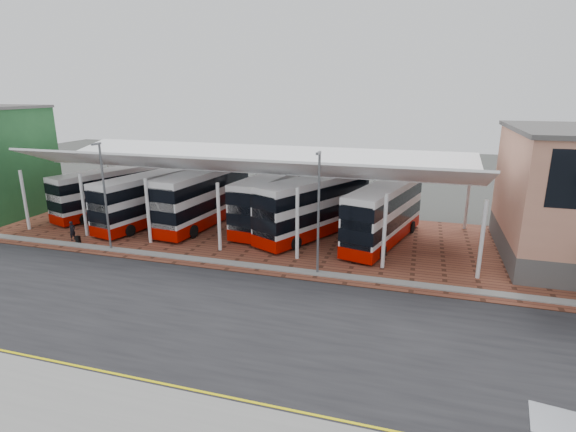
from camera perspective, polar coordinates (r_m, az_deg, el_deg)
name	(u,v)px	position (r m, az deg, el deg)	size (l,w,h in m)	color
ground	(255,314)	(24.90, -4.23, -12.30)	(140.00, 140.00, 0.00)	#3D3F3B
road	(248,323)	(24.08, -5.10, -13.34)	(120.00, 14.00, 0.02)	black
forecourt	(336,241)	(35.94, 6.17, -3.23)	(72.00, 16.00, 0.06)	brown
sidewalk	(165,429)	(18.20, -15.37, -24.67)	(120.00, 4.00, 0.14)	gray
north_kerb	(288,270)	(30.17, -0.02, -6.88)	(120.00, 0.80, 0.14)	gray
yellow_line_near	(192,395)	(19.55, -12.08, -21.35)	(120.00, 0.12, 0.01)	yellow
yellow_line_far	(196,390)	(19.76, -11.64, -20.87)	(120.00, 0.12, 0.01)	yellow
canopy	(245,163)	(37.60, -5.43, 6.71)	(37.00, 11.63, 7.07)	white
lamp_west	(105,194)	(35.39, -22.27, 2.65)	(0.16, 0.90, 8.07)	slate
lamp_east	(318,210)	(28.36, 3.89, 0.76)	(0.16, 0.90, 8.07)	slate
bus_0	(107,193)	(46.19, -22.01, 2.78)	(5.45, 10.64, 4.29)	white
bus_1	(148,200)	(41.62, -17.30, 2.01)	(4.72, 11.10, 4.46)	white
bus_2	(204,197)	(40.37, -10.67, 2.33)	(3.96, 12.01, 4.86)	white
bus_3	(273,201)	(39.01, -1.89, 1.96)	(4.09, 11.50, 4.64)	white
bus_4	(314,207)	(36.62, 3.36, 1.14)	(7.58, 11.61, 4.80)	white
bus_5	(384,214)	(35.61, 12.08, 0.22)	(5.32, 11.44, 4.60)	white
pedestrian	(72,231)	(39.64, -25.70, -1.69)	(0.57, 0.38, 1.57)	black
suitcase	(78,239)	(38.88, -25.12, -2.72)	(0.33, 0.24, 0.57)	black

